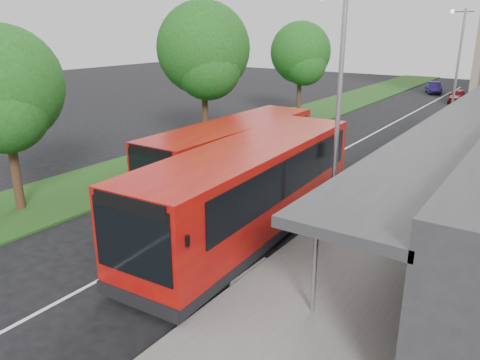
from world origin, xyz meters
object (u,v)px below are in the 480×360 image
object	(u,v)px
tree_near	(5,94)
tree_mid	(204,55)
lamp_post_near	(337,100)
lamp_post_far	(457,63)
litter_bin	(436,166)
bollard	(440,135)
tree_far	(301,56)
car_far	(433,88)
bus_main	(250,190)
bus_second	(234,154)
car_near	(457,96)

from	to	relation	value
tree_near	tree_mid	world-z (taller)	tree_mid
tree_near	lamp_post_near	bearing A→B (deg)	23.97
lamp_post_far	litter_bin	distance (m)	11.81
tree_near	bollard	distance (m)	23.91
tree_far	bollard	size ratio (longest dim) A/B	6.70
tree_far	car_far	xyz separation A→B (m)	(5.49, 21.55, -4.21)
tree_near	litter_bin	distance (m)	19.41
tree_mid	lamp_post_near	bearing A→B (deg)	-32.36
lamp_post_far	bus_main	bearing A→B (deg)	-95.75
bus_second	bus_main	bearing A→B (deg)	-49.03
tree_far	car_near	bearing A→B (deg)	60.07
car_far	lamp_post_far	bearing A→B (deg)	-96.05
lamp_post_far	bus_second	size ratio (longest dim) A/B	0.76
lamp_post_far	car_near	world-z (taller)	lamp_post_far
lamp_post_far	bus_main	xyz separation A→B (m)	(-2.20, -21.82, -3.05)
lamp_post_far	bus_second	bearing A→B (deg)	-107.75
tree_near	litter_bin	size ratio (longest dim) A/B	9.38
tree_far	bus_second	xyz separation A→B (m)	(5.43, -16.86, -3.30)
tree_near	bus_second	bearing A→B (deg)	52.76
lamp_post_far	bus_second	world-z (taller)	lamp_post_far
lamp_post_near	lamp_post_far	size ratio (longest dim) A/B	1.00
tree_near	lamp_post_near	world-z (taller)	lamp_post_near
tree_near	bus_main	size ratio (longest dim) A/B	0.62
tree_mid	car_near	distance (m)	29.47
bollard	bus_second	bearing A→B (deg)	-114.40
tree_far	car_far	world-z (taller)	tree_far
litter_bin	car_near	xyz separation A→B (m)	(-3.76, 25.62, 0.12)
bus_main	car_near	size ratio (longest dim) A/B	3.05
lamp_post_near	car_near	size ratio (longest dim) A/B	2.10
bus_second	bollard	xyz separation A→B (m)	(6.09, 13.43, -0.81)
bus_second	car_far	distance (m)	38.42
tree_far	lamp_post_far	distance (m)	11.17
tree_near	lamp_post_near	size ratio (longest dim) A/B	0.90
tree_far	tree_near	bearing A→B (deg)	-90.00
tree_mid	tree_far	world-z (taller)	tree_mid
lamp_post_near	car_far	bearing A→B (deg)	97.91
tree_near	car_near	distance (m)	40.85
bus_second	litter_bin	size ratio (longest dim) A/B	13.67
lamp_post_near	car_far	world-z (taller)	lamp_post_near
tree_mid	car_far	xyz separation A→B (m)	(5.49, 33.55, -4.87)
bus_second	car_far	world-z (taller)	bus_second
tree_mid	litter_bin	xyz separation A→B (m)	(12.77, 2.03, -4.95)
lamp_post_far	car_near	bearing A→B (deg)	98.22
bus_main	lamp_post_near	bearing A→B (deg)	36.57
tree_mid	car_far	bearing A→B (deg)	80.72
tree_mid	bollard	world-z (taller)	tree_mid
tree_mid	litter_bin	distance (m)	13.84
lamp_post_far	car_near	xyz separation A→B (m)	(-2.12, 14.69, -4.07)
bus_main	litter_bin	xyz separation A→B (m)	(3.84, 10.90, -1.14)
bus_main	car_near	xyz separation A→B (m)	(0.07, 36.51, -1.02)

